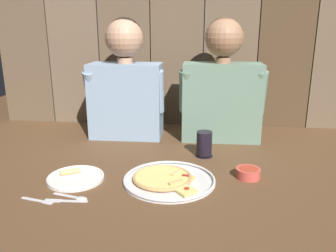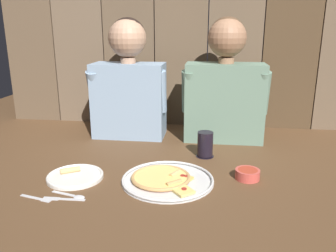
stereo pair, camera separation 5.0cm
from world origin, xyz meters
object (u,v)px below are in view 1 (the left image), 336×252
(drinking_glass, at_px, (204,144))
(diner_right, at_px, (222,84))
(diner_left, at_px, (126,82))
(pizza_tray, at_px, (167,179))
(dipping_bowl, at_px, (248,173))
(dinner_plate, at_px, (75,177))

(drinking_glass, xyz_separation_m, diner_right, (0.09, 0.27, 0.24))
(diner_left, xyz_separation_m, diner_right, (0.51, -0.00, -0.00))
(pizza_tray, height_order, drinking_glass, drinking_glass)
(diner_right, bearing_deg, dipping_bowl, -80.31)
(pizza_tray, relative_size, drinking_glass, 3.04)
(dinner_plate, height_order, diner_right, diner_right)
(pizza_tray, bearing_deg, drinking_glass, 63.36)
(pizza_tray, xyz_separation_m, drinking_glass, (0.15, 0.29, 0.05))
(drinking_glass, relative_size, dipping_bowl, 1.22)
(drinking_glass, distance_m, diner_left, 0.56)
(pizza_tray, bearing_deg, diner_left, 116.20)
(dinner_plate, xyz_separation_m, drinking_glass, (0.51, 0.31, 0.05))
(dinner_plate, xyz_separation_m, diner_right, (0.60, 0.59, 0.29))
(dipping_bowl, height_order, diner_right, diner_right)
(dipping_bowl, height_order, diner_left, diner_left)
(dinner_plate, distance_m, drinking_glass, 0.60)
(pizza_tray, bearing_deg, dipping_bowl, 11.01)
(dipping_bowl, bearing_deg, pizza_tray, -168.99)
(dipping_bowl, bearing_deg, diner_right, 99.69)
(pizza_tray, bearing_deg, diner_right, 67.40)
(diner_right, bearing_deg, diner_left, 179.98)
(drinking_glass, xyz_separation_m, diner_left, (-0.42, 0.27, 0.25))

